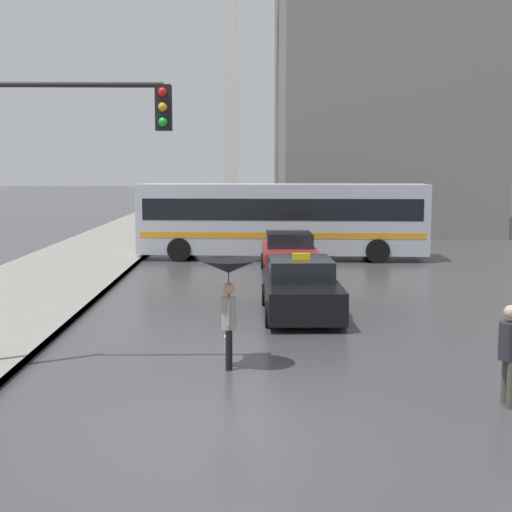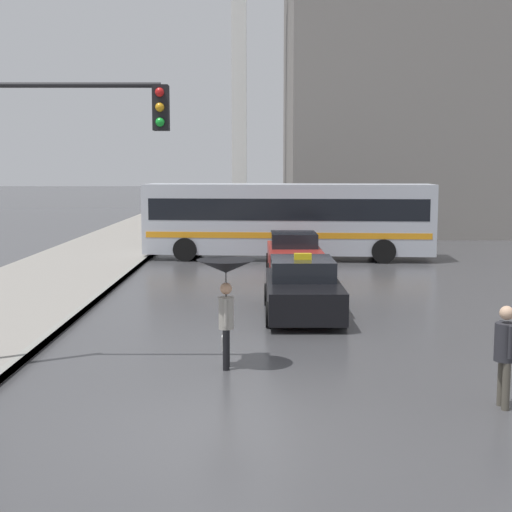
# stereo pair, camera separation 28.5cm
# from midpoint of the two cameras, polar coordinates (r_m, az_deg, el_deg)

# --- Properties ---
(ground_plane) EXTENTS (300.00, 300.00, 0.00)m
(ground_plane) POSITION_cam_midpoint_polar(r_m,az_deg,el_deg) (10.24, -1.81, -14.22)
(ground_plane) COLOR #424244
(taxi) EXTENTS (1.91, 4.40, 1.59)m
(taxi) POSITION_cam_midpoint_polar(r_m,az_deg,el_deg) (18.20, 4.01, -2.66)
(taxi) COLOR black
(taxi) RESTS_ON ground_plane
(sedan_red) EXTENTS (1.91, 4.57, 1.47)m
(sedan_red) POSITION_cam_midpoint_polar(r_m,az_deg,el_deg) (25.20, 3.20, 0.07)
(sedan_red) COLOR maroon
(sedan_red) RESTS_ON ground_plane
(city_bus) EXTENTS (11.92, 3.40, 3.10)m
(city_bus) POSITION_cam_midpoint_polar(r_m,az_deg,el_deg) (29.56, 2.69, 3.11)
(city_bus) COLOR #B2B7C1
(city_bus) RESTS_ON ground_plane
(pedestrian_with_umbrella) EXTENTS (1.08, 1.08, 2.05)m
(pedestrian_with_umbrella) POSITION_cam_midpoint_polar(r_m,az_deg,el_deg) (13.11, -1.97, -1.88)
(pedestrian_with_umbrella) COLOR black
(pedestrian_with_umbrella) RESTS_ON ground_plane
(pedestrian_man) EXTENTS (0.34, 0.49, 1.61)m
(pedestrian_man) POSITION_cam_midpoint_polar(r_m,az_deg,el_deg) (11.78, 19.81, -6.91)
(pedestrian_man) COLOR #4C473D
(pedestrian_man) RESTS_ON ground_plane
(traffic_light) EXTENTS (3.62, 0.38, 5.48)m
(traffic_light) POSITION_cam_midpoint_polar(r_m,az_deg,el_deg) (13.39, -15.53, 7.25)
(traffic_light) COLOR black
(traffic_light) RESTS_ON ground_plane
(building_tower_near) EXTENTS (11.82, 13.28, 23.90)m
(building_tower_near) POSITION_cam_midpoint_polar(r_m,az_deg,el_deg) (45.27, 10.45, 17.34)
(building_tower_near) COLOR gray
(building_tower_near) RESTS_ON ground_plane
(building_tower_far) EXTENTS (11.90, 13.80, 26.80)m
(building_tower_far) POSITION_cam_midpoint_polar(r_m,az_deg,el_deg) (70.00, 16.11, 14.64)
(building_tower_far) COLOR gray
(building_tower_far) RESTS_ON ground_plane
(monument_cross) EXTENTS (9.03, 0.90, 20.53)m
(monument_cross) POSITION_cam_midpoint_polar(r_m,az_deg,el_deg) (45.35, -1.36, 17.03)
(monument_cross) COLOR white
(monument_cross) RESTS_ON ground_plane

